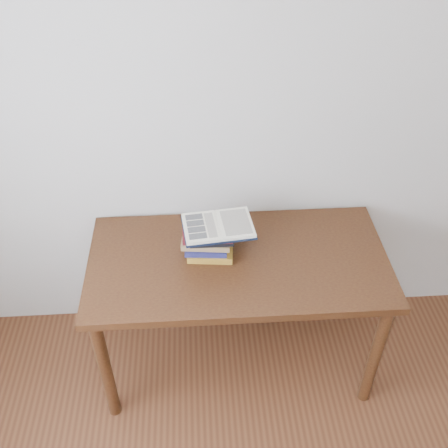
{
  "coord_description": "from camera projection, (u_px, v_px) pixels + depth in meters",
  "views": [
    {
      "loc": [
        -0.3,
        -0.37,
        2.44
      ],
      "look_at": [
        -0.18,
        1.35,
        0.99
      ],
      "focal_mm": 42.0,
      "sensor_mm": 36.0,
      "label": 1
    }
  ],
  "objects": [
    {
      "name": "open_book",
      "position": [
        218.0,
        226.0,
        2.37
      ],
      "size": [
        0.34,
        0.25,
        0.03
      ],
      "rotation": [
        0.0,
        0.0,
        0.11
      ],
      "color": "black",
      "rests_on": "book_stack"
    },
    {
      "name": "book_stack",
      "position": [
        209.0,
        239.0,
        2.43
      ],
      "size": [
        0.25,
        0.2,
        0.15
      ],
      "color": "#B17F28",
      "rests_on": "desk"
    },
    {
      "name": "desk",
      "position": [
        238.0,
        274.0,
        2.5
      ],
      "size": [
        1.4,
        0.7,
        0.75
      ],
      "color": "#442811",
      "rests_on": "ground"
    }
  ]
}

